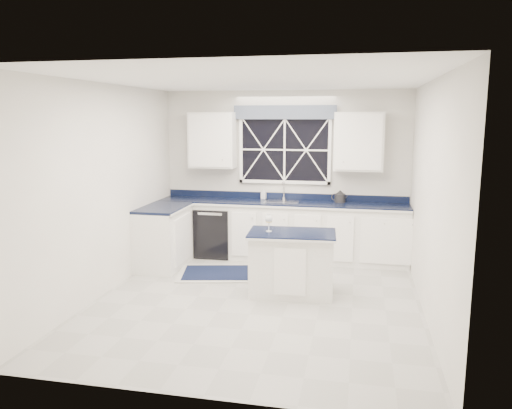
% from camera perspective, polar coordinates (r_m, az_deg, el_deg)
% --- Properties ---
extents(ground, '(4.50, 4.50, 0.00)m').
position_cam_1_polar(ground, '(6.37, 0.14, -10.96)').
color(ground, '#A4A4A0').
rests_on(ground, ground).
extents(back_wall, '(4.00, 0.10, 2.70)m').
position_cam_1_polar(back_wall, '(8.22, 3.30, 3.49)').
color(back_wall, beige).
rests_on(back_wall, ground).
extents(base_cabinets, '(3.99, 1.60, 0.90)m').
position_cam_1_polar(base_cabinets, '(7.98, 0.39, -3.26)').
color(base_cabinets, white).
rests_on(base_cabinets, ground).
extents(countertop, '(3.98, 0.64, 0.04)m').
position_cam_1_polar(countertop, '(7.99, 2.96, 0.19)').
color(countertop, black).
rests_on(countertop, base_cabinets).
extents(dishwasher, '(0.60, 0.58, 0.82)m').
position_cam_1_polar(dishwasher, '(8.32, -4.59, -3.01)').
color(dishwasher, black).
rests_on(dishwasher, ground).
extents(window, '(1.65, 0.09, 1.26)m').
position_cam_1_polar(window, '(8.13, 3.29, 6.82)').
color(window, black).
rests_on(window, ground).
extents(upper_cabinets, '(3.10, 0.34, 0.90)m').
position_cam_1_polar(upper_cabinets, '(8.01, 3.16, 7.27)').
color(upper_cabinets, white).
rests_on(upper_cabinets, ground).
extents(faucet, '(0.05, 0.20, 0.30)m').
position_cam_1_polar(faucet, '(8.15, 3.18, 1.65)').
color(faucet, silver).
rests_on(faucet, countertop).
extents(island, '(1.15, 0.74, 0.82)m').
position_cam_1_polar(island, '(6.50, 4.10, -6.68)').
color(island, white).
rests_on(island, ground).
extents(rug, '(1.57, 1.14, 0.02)m').
position_cam_1_polar(rug, '(7.42, -3.35, -7.82)').
color(rug, '#ACACA7').
rests_on(rug, ground).
extents(kettle, '(0.27, 0.21, 0.20)m').
position_cam_1_polar(kettle, '(8.00, 9.56, 0.88)').
color(kettle, '#2C2C2E').
rests_on(kettle, countertop).
extents(wine_glass, '(0.10, 0.10, 0.23)m').
position_cam_1_polar(wine_glass, '(6.39, 1.48, -1.70)').
color(wine_glass, white).
rests_on(wine_glass, island).
extents(soap_bottle, '(0.08, 0.08, 0.17)m').
position_cam_1_polar(soap_bottle, '(8.24, 0.87, 1.23)').
color(soap_bottle, silver).
rests_on(soap_bottle, countertop).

